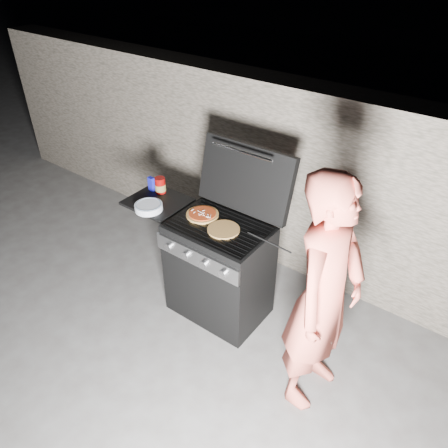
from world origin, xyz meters
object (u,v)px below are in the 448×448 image
Objects in this scene: gas_grill at (197,259)px; pizza_topped at (202,214)px; person at (324,297)px; sauce_jar at (160,185)px.

pizza_topped is (0.05, 0.04, 0.47)m from gas_grill.
pizza_topped is 1.25m from person.
sauce_jar is at bearing 171.22° from pizza_topped.
person is (1.27, -0.23, 0.45)m from gas_grill.
gas_grill is at bearing -143.66° from pizza_topped.
gas_grill is 0.47m from pizza_topped.
gas_grill is 9.31× the size of sauce_jar.
person is at bearing -11.19° from sauce_jar.
sauce_jar is 1.80m from person.
pizza_topped is 1.85× the size of sauce_jar.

